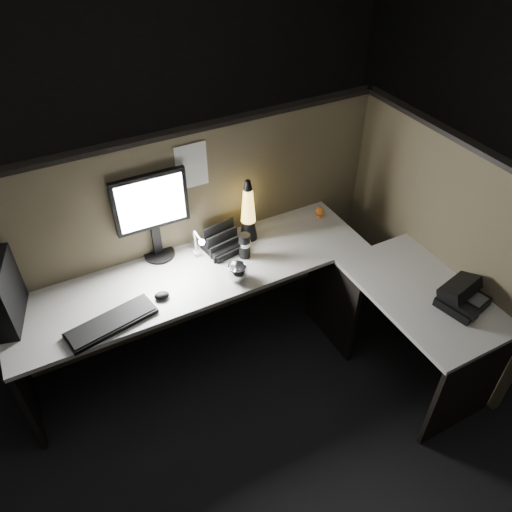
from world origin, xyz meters
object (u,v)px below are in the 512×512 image
monitor (152,209)px  lava_lamp (248,215)px  keyboard (112,323)px  desk_phone (461,296)px

monitor → lava_lamp: 0.63m
monitor → lava_lamp: (0.60, -0.11, -0.17)m
keyboard → desk_phone: 1.99m
desk_phone → keyboard: bearing=144.2°
monitor → desk_phone: (1.40, -1.25, -0.30)m
monitor → lava_lamp: bearing=-9.8°
monitor → keyboard: monitor is taller
monitor → keyboard: size_ratio=1.17×
monitor → desk_phone: size_ratio=1.97×
lava_lamp → desk_phone: lava_lamp is taller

